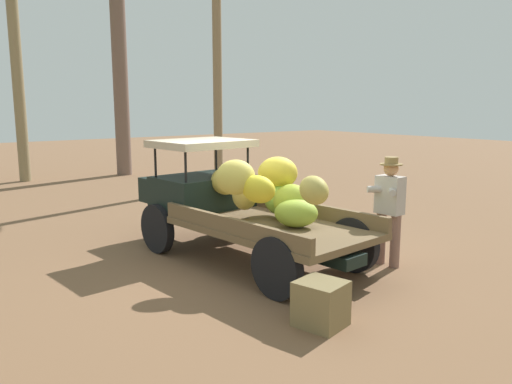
# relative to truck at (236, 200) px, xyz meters

# --- Properties ---
(ground_plane) EXTENTS (60.00, 60.00, 0.00)m
(ground_plane) POSITION_rel_truck_xyz_m (-0.40, -0.10, -0.93)
(ground_plane) COLOR brown
(truck) EXTENTS (4.57, 2.11, 1.85)m
(truck) POSITION_rel_truck_xyz_m (0.00, 0.00, 0.00)
(truck) COLOR black
(truck) RESTS_ON ground
(farmer) EXTENTS (0.53, 0.47, 1.67)m
(farmer) POSITION_rel_truck_xyz_m (-1.78, -1.58, 0.02)
(farmer) COLOR #876254
(farmer) RESTS_ON ground
(wooden_crate) EXTENTS (0.60, 0.58, 0.51)m
(wooden_crate) POSITION_rel_truck_xyz_m (-2.73, 0.74, -0.67)
(wooden_crate) COLOR olive
(wooden_crate) RESTS_ON ground
(loose_banana_bunch) EXTENTS (0.63, 0.70, 0.30)m
(loose_banana_bunch) POSITION_rel_truck_xyz_m (-0.16, -2.39, -0.79)
(loose_banana_bunch) COLOR gold
(loose_banana_bunch) RESTS_ON ground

